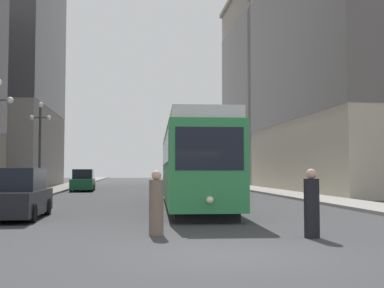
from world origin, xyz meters
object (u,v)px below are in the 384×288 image
Objects in this scene: streetcar at (193,163)px; transit_bus at (205,168)px; lamp_post_left_far at (40,134)px; pedestrian_on_sidewalk at (312,206)px; parked_car_left_near at (83,181)px; parked_car_left_mid at (17,195)px; pedestrian_crossing_near at (156,205)px.

transit_bus is (2.90, 15.42, -0.15)m from streetcar.
pedestrian_on_sidewalk is at bearing -62.16° from lamp_post_left_far.
streetcar is 15.69m from transit_bus.
pedestrian_on_sidewalk is (8.76, -29.03, -0.01)m from parked_car_left_near.
transit_bus reaches higher than parked_car_left_mid.
lamp_post_left_far is (-11.75, -5.66, 2.13)m from transit_bus.
parked_car_left_mid is 0.75× the size of lamp_post_left_far.
streetcar reaches higher than pedestrian_on_sidewalk.
parked_car_left_mid reaches higher than pedestrian_on_sidewalk.
parked_car_left_near is 1.09× the size of parked_car_left_mid.
streetcar reaches higher than parked_car_left_mid.
transit_bus is 25.41m from pedestrian_crossing_near.
lamp_post_left_far is (-6.68, 19.21, 3.27)m from pedestrian_crossing_near.
parked_car_left_near is 2.82× the size of pedestrian_crossing_near.
pedestrian_on_sidewalk is (-1.09, -25.84, -1.11)m from transit_bus.
streetcar is 2.44× the size of lamp_post_left_far.
lamp_post_left_far reaches higher than transit_bus.
transit_bus is at bearing 99.86° from pedestrian_on_sidewalk.
streetcar is 3.01× the size of parked_car_left_near.
streetcar is at bearing -25.12° from pedestrian_crossing_near.
parked_car_left_mid is 10.59m from pedestrian_on_sidewalk.
pedestrian_crossing_near is (-5.07, -24.87, -1.14)m from transit_bus.
parked_car_left_mid is at bearing 31.60° from pedestrian_crossing_near.
transit_bus reaches higher than parked_car_left_near.
pedestrian_on_sidewalk is at bearing -75.23° from parked_car_left_near.
lamp_post_left_far reaches higher than parked_car_left_mid.
pedestrian_crossing_near is 20.60m from lamp_post_left_far.
streetcar reaches higher than pedestrian_crossing_near.
parked_car_left_mid reaches higher than pedestrian_crossing_near.
parked_car_left_near is at bearing 77.89° from lamp_post_left_far.
streetcar is 19.90m from parked_car_left_near.
transit_bus is at bearing -19.97° from parked_car_left_near.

